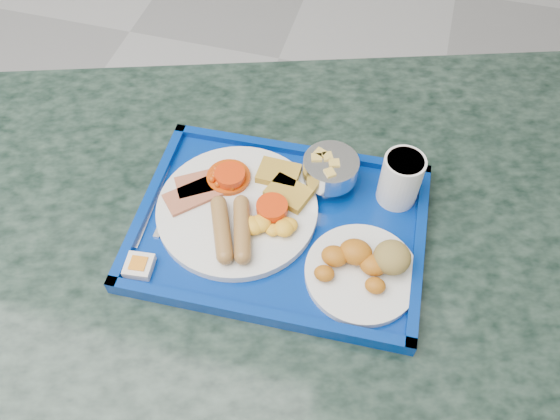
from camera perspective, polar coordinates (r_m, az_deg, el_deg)
name	(u,v)px	position (r m, az deg, el deg)	size (l,w,h in m)	color
table	(306,277)	(1.04, 2.70, -6.96)	(1.37, 1.12, 0.74)	slate
tray	(280,227)	(0.86, 0.00, -1.77)	(0.46, 0.35, 0.03)	navy
main_plate	(241,208)	(0.86, -4.11, 0.26)	(0.26, 0.26, 0.04)	silver
bread_plate	(366,267)	(0.81, 8.94, -5.86)	(0.17, 0.17, 0.06)	silver
fruit_bowl	(330,169)	(0.88, 5.26, 4.30)	(0.09, 0.09, 0.06)	silver
juice_cup	(401,178)	(0.87, 12.51, 3.28)	(0.06, 0.06, 0.09)	white
spoon	(183,179)	(0.92, -10.07, 3.20)	(0.03, 0.16, 0.01)	silver
knife	(152,205)	(0.90, -13.27, 0.52)	(0.01, 0.17, 0.00)	silver
jam_packet	(139,266)	(0.84, -14.51, -5.66)	(0.04, 0.04, 0.02)	silver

